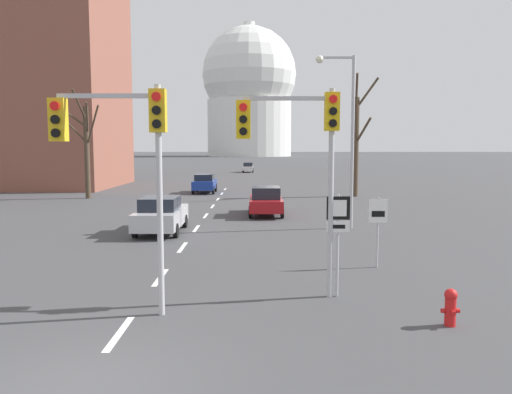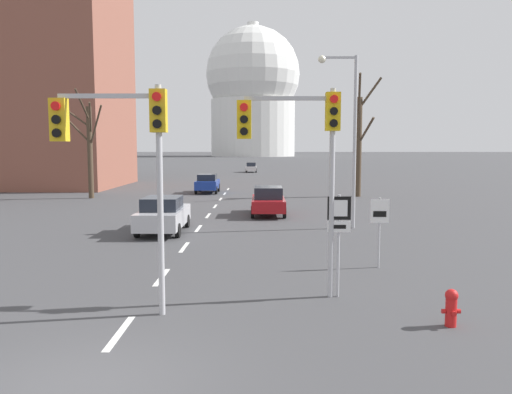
# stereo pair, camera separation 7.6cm
# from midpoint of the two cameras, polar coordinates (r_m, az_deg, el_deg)

# --- Properties ---
(ground_plane) EXTENTS (800.00, 800.00, 0.00)m
(ground_plane) POSITION_cam_midpoint_polar(r_m,az_deg,el_deg) (9.08, -19.47, -19.95)
(ground_plane) COLOR #424244
(lane_stripe_0) EXTENTS (0.16, 2.00, 0.01)m
(lane_stripe_0) POSITION_cam_midpoint_polar(r_m,az_deg,el_deg) (11.21, -15.12, -14.75)
(lane_stripe_0) COLOR silver
(lane_stripe_0) RESTS_ON ground_plane
(lane_stripe_1) EXTENTS (0.16, 2.00, 0.01)m
(lane_stripe_1) POSITION_cam_midpoint_polar(r_m,az_deg,el_deg) (15.39, -10.59, -8.99)
(lane_stripe_1) COLOR silver
(lane_stripe_1) RESTS_ON ground_plane
(lane_stripe_2) EXTENTS (0.16, 2.00, 0.01)m
(lane_stripe_2) POSITION_cam_midpoint_polar(r_m,az_deg,el_deg) (19.71, -8.09, -5.70)
(lane_stripe_2) COLOR silver
(lane_stripe_2) RESTS_ON ground_plane
(lane_stripe_3) EXTENTS (0.16, 2.00, 0.01)m
(lane_stripe_3) POSITION_cam_midpoint_polar(r_m,az_deg,el_deg) (24.10, -6.51, -3.59)
(lane_stripe_3) COLOR silver
(lane_stripe_3) RESTS_ON ground_plane
(lane_stripe_4) EXTENTS (0.16, 2.00, 0.01)m
(lane_stripe_4) POSITION_cam_midpoint_polar(r_m,az_deg,el_deg) (28.52, -5.42, -2.13)
(lane_stripe_4) COLOR silver
(lane_stripe_4) RESTS_ON ground_plane
(lane_stripe_5) EXTENTS (0.16, 2.00, 0.01)m
(lane_stripe_5) POSITION_cam_midpoint_polar(r_m,az_deg,el_deg) (32.97, -4.63, -1.06)
(lane_stripe_5) COLOR silver
(lane_stripe_5) RESTS_ON ground_plane
(lane_stripe_6) EXTENTS (0.16, 2.00, 0.01)m
(lane_stripe_6) POSITION_cam_midpoint_polar(r_m,az_deg,el_deg) (37.42, -4.02, -0.25)
(lane_stripe_6) COLOR silver
(lane_stripe_6) RESTS_ON ground_plane
(lane_stripe_7) EXTENTS (0.16, 2.00, 0.01)m
(lane_stripe_7) POSITION_cam_midpoint_polar(r_m,az_deg,el_deg) (41.89, -3.55, 0.39)
(lane_stripe_7) COLOR silver
(lane_stripe_7) RESTS_ON ground_plane
(lane_stripe_8) EXTENTS (0.16, 2.00, 0.01)m
(lane_stripe_8) POSITION_cam_midpoint_polar(r_m,az_deg,el_deg) (46.36, -3.16, 0.91)
(lane_stripe_8) COLOR silver
(lane_stripe_8) RESTS_ON ground_plane
(traffic_signal_near_right) EXTENTS (2.59, 0.34, 5.36)m
(traffic_signal_near_right) POSITION_cam_midpoint_polar(r_m,az_deg,el_deg) (12.74, 5.46, 6.56)
(traffic_signal_near_right) COLOR #B2B2B7
(traffic_signal_near_right) RESTS_ON ground_plane
(traffic_signal_centre_tall) EXTENTS (2.60, 0.34, 5.28)m
(traffic_signal_centre_tall) POSITION_cam_midpoint_polar(r_m,az_deg,el_deg) (11.67, -14.59, 6.18)
(traffic_signal_centre_tall) COLOR #B2B2B7
(traffic_signal_centre_tall) RESTS_ON ground_plane
(route_sign_post) EXTENTS (0.60, 0.08, 2.68)m
(route_sign_post) POSITION_cam_midpoint_polar(r_m,az_deg,el_deg) (13.02, 9.61, -3.43)
(route_sign_post) COLOR #B2B2B7
(route_sign_post) RESTS_ON ground_plane
(speed_limit_sign) EXTENTS (0.60, 0.08, 2.28)m
(speed_limit_sign) POSITION_cam_midpoint_polar(r_m,az_deg,el_deg) (16.51, 14.05, -2.63)
(speed_limit_sign) COLOR #B2B2B7
(speed_limit_sign) RESTS_ON ground_plane
(fire_hydrant) EXTENTS (0.40, 0.34, 0.83)m
(fire_hydrant) POSITION_cam_midpoint_polar(r_m,az_deg,el_deg) (11.87, 21.59, -11.53)
(fire_hydrant) COLOR red
(fire_hydrant) RESTS_ON ground_plane
(street_lamp_right) EXTENTS (1.86, 0.36, 8.15)m
(street_lamp_right) POSITION_cam_midpoint_polar(r_m,az_deg,el_deg) (24.17, 10.58, 8.21)
(street_lamp_right) COLOR #B2B2B7
(street_lamp_right) RESTS_ON ground_plane
(sedan_near_left) EXTENTS (1.86, 4.05, 1.60)m
(sedan_near_left) POSITION_cam_midpoint_polar(r_m,az_deg,el_deg) (42.67, -5.51, 1.59)
(sedan_near_left) COLOR navy
(sedan_near_left) RESTS_ON ground_plane
(sedan_near_right) EXTENTS (1.94, 4.47, 1.64)m
(sedan_near_right) POSITION_cam_midpoint_polar(r_m,az_deg,el_deg) (23.15, -10.47, -1.96)
(sedan_near_right) COLOR #B7B7BC
(sedan_near_right) RESTS_ON ground_plane
(sedan_mid_centre) EXTENTS (1.93, 4.42, 1.64)m
(sedan_mid_centre) POSITION_cam_midpoint_polar(r_m,az_deg,el_deg) (28.56, 1.47, -0.42)
(sedan_mid_centre) COLOR maroon
(sedan_mid_centre) RESTS_ON ground_plane
(sedan_far_left) EXTENTS (1.70, 3.81, 1.53)m
(sedan_far_left) POSITION_cam_midpoint_polar(r_m,az_deg,el_deg) (77.44, -0.52, 3.42)
(sedan_far_left) COLOR silver
(sedan_far_left) RESTS_ON ground_plane
(bare_tree_left_near) EXTENTS (4.14, 3.10, 7.99)m
(bare_tree_left_near) POSITION_cam_midpoint_polar(r_m,az_deg,el_deg) (39.82, -18.54, 5.65)
(bare_tree_left_near) COLOR #473828
(bare_tree_left_near) RESTS_ON ground_plane
(bare_tree_right_near) EXTENTS (2.11, 2.31, 9.36)m
(bare_tree_right_near) POSITION_cam_midpoint_polar(r_m,az_deg,el_deg) (39.97, 11.75, 6.17)
(bare_tree_right_near) COLOR #473828
(bare_tree_right_near) RESTS_ON ground_plane
(capitol_dome) EXTENTS (39.74, 39.74, 56.13)m
(capitol_dome) POSITION_cam_midpoint_polar(r_m,az_deg,el_deg) (216.84, -0.35, 11.93)
(capitol_dome) COLOR silver
(capitol_dome) RESTS_ON ground_plane
(apartment_block_left) EXTENTS (18.00, 14.00, 29.27)m
(apartment_block_left) POSITION_cam_midpoint_polar(r_m,az_deg,el_deg) (55.60, -24.94, 16.35)
(apartment_block_left) COLOR brown
(apartment_block_left) RESTS_ON ground_plane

